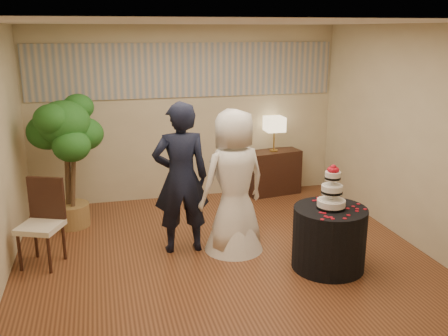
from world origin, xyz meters
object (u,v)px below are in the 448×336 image
object	(u,v)px
cake_table	(329,238)
wedding_cake	(332,187)
bride	(234,181)
console	(273,172)
side_chair	(40,224)
table_lamp	(274,134)
ficus_tree	(67,162)
groom	(181,178)

from	to	relation	value
cake_table	wedding_cake	distance (m)	0.63
bride	console	xyz separation A→B (m)	(1.25, 2.01, -0.53)
side_chair	bride	bearing A→B (deg)	19.90
wedding_cake	table_lamp	bearing A→B (deg)	83.81
side_chair	table_lamp	bearing A→B (deg)	50.85
bride	ficus_tree	xyz separation A→B (m)	(-2.04, 1.33, 0.04)
console	side_chair	bearing A→B (deg)	-161.59
wedding_cake	table_lamp	world-z (taller)	table_lamp
table_lamp	side_chair	bearing A→B (deg)	-152.25
bride	groom	bearing A→B (deg)	-29.28
cake_table	ficus_tree	xyz separation A→B (m)	(-2.99, 2.10, 0.58)
bride	table_lamp	size ratio (longest dim) A/B	3.13
groom	side_chair	size ratio (longest dim) A/B	1.84
table_lamp	groom	bearing A→B (deg)	-135.34
bride	side_chair	world-z (taller)	bride
cake_table	console	world-z (taller)	console
cake_table	ficus_tree	bearing A→B (deg)	144.94
console	ficus_tree	world-z (taller)	ficus_tree
cake_table	table_lamp	xyz separation A→B (m)	(0.30, 2.78, 0.67)
ficus_tree	groom	bearing A→B (deg)	-40.15
wedding_cake	table_lamp	xyz separation A→B (m)	(0.30, 2.78, 0.03)
console	ficus_tree	xyz separation A→B (m)	(-3.29, -0.68, 0.58)
ficus_tree	console	bearing A→B (deg)	11.68
ficus_tree	side_chair	distance (m)	1.31
bride	console	size ratio (longest dim) A/B	2.02
wedding_cake	cake_table	bearing A→B (deg)	0.00
table_lamp	console	bearing A→B (deg)	0.00
groom	wedding_cake	distance (m)	1.83
side_chair	cake_table	bearing A→B (deg)	7.78
wedding_cake	side_chair	distance (m)	3.43
console	side_chair	size ratio (longest dim) A/B	0.87
bride	side_chair	xyz separation A→B (m)	(-2.33, 0.13, -0.39)
wedding_cake	ficus_tree	distance (m)	3.65
groom	cake_table	world-z (taller)	groom
table_lamp	ficus_tree	xyz separation A→B (m)	(-3.29, -0.68, -0.09)
bride	console	bearing A→B (deg)	-138.17
ficus_tree	side_chair	size ratio (longest dim) A/B	1.84
wedding_cake	ficus_tree	xyz separation A→B (m)	(-2.99, 2.10, -0.05)
console	side_chair	xyz separation A→B (m)	(-3.58, -1.88, 0.14)
cake_table	table_lamp	bearing A→B (deg)	83.81
cake_table	side_chair	distance (m)	3.40
groom	ficus_tree	world-z (taller)	groom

